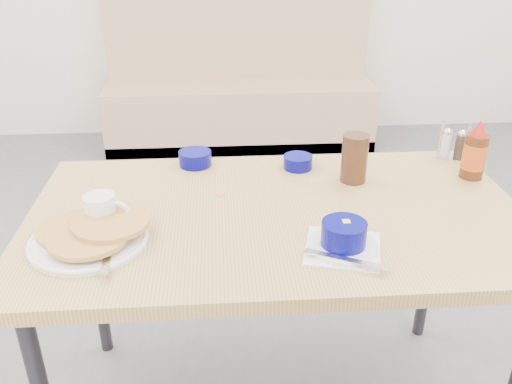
{
  "coord_description": "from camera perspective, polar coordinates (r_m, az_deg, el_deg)",
  "views": [
    {
      "loc": [
        -0.16,
        -1.08,
        1.5
      ],
      "look_at": [
        -0.06,
        0.26,
        0.82
      ],
      "focal_mm": 38.0,
      "sensor_mm": 36.0,
      "label": 1
    }
  ],
  "objects": [
    {
      "name": "dining_table",
      "position": [
        1.56,
        2.23,
        -4.03
      ],
      "size": [
        1.4,
        0.8,
        0.76
      ],
      "color": "tan",
      "rests_on": "ground"
    },
    {
      "name": "creamer_bowl",
      "position": [
        1.82,
        -6.43,
        3.53
      ],
      "size": [
        0.11,
        0.11,
        0.05
      ],
      "rotation": [
        0.0,
        0.0,
        -0.26
      ],
      "color": "#040566",
      "rests_on": "dining_table"
    },
    {
      "name": "grits_setting",
      "position": [
        1.36,
        9.2,
        -4.8
      ],
      "size": [
        0.22,
        0.24,
        0.08
      ],
      "rotation": [
        0.0,
        0.0,
        -0.26
      ],
      "color": "white",
      "rests_on": "dining_table"
    },
    {
      "name": "coffee_mug",
      "position": [
        1.49,
        -15.89,
        -1.96
      ],
      "size": [
        0.12,
        0.08,
        0.09
      ],
      "rotation": [
        0.0,
        0.0,
        -0.16
      ],
      "color": "white",
      "rests_on": "dining_table"
    },
    {
      "name": "booth_bench",
      "position": [
        4.04,
        -1.75,
        10.25
      ],
      "size": [
        1.9,
        0.56,
        1.22
      ],
      "color": "tan",
      "rests_on": "ground"
    },
    {
      "name": "pancake_plate",
      "position": [
        1.44,
        -17.05,
        -4.35
      ],
      "size": [
        0.3,
        0.32,
        0.05
      ],
      "rotation": [
        0.0,
        0.0,
        -0.27
      ],
      "color": "white",
      "rests_on": "dining_table"
    },
    {
      "name": "condiment_caddy",
      "position": [
        1.98,
        20.01,
        4.58
      ],
      "size": [
        0.12,
        0.1,
        0.12
      ],
      "rotation": [
        0.0,
        0.0,
        -0.41
      ],
      "color": "silver",
      "rests_on": "dining_table"
    },
    {
      "name": "sugar_wrapper",
      "position": [
        1.63,
        -3.77,
        -0.14
      ],
      "size": [
        0.04,
        0.04,
        0.0
      ],
      "primitive_type": "cube",
      "rotation": [
        0.0,
        0.0,
        0.82
      ],
      "color": "#F57A51",
      "rests_on": "dining_table"
    },
    {
      "name": "amber_tumbler",
      "position": [
        1.7,
        10.32,
        3.51
      ],
      "size": [
        0.08,
        0.08,
        0.15
      ],
      "primitive_type": "cylinder",
      "rotation": [
        0.0,
        0.0,
        0.01
      ],
      "color": "#3C2213",
      "rests_on": "dining_table"
    },
    {
      "name": "butter_bowl",
      "position": [
        1.79,
        4.43,
        3.15
      ],
      "size": [
        0.1,
        0.1,
        0.04
      ],
      "rotation": [
        0.0,
        0.0,
        0.14
      ],
      "color": "#040566",
      "rests_on": "dining_table"
    },
    {
      "name": "syrup_bottle",
      "position": [
        1.83,
        22.04,
        3.81
      ],
      "size": [
        0.07,
        0.07,
        0.19
      ],
      "rotation": [
        0.0,
        0.0,
        -0.34
      ],
      "color": "#47230F",
      "rests_on": "dining_table"
    }
  ]
}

